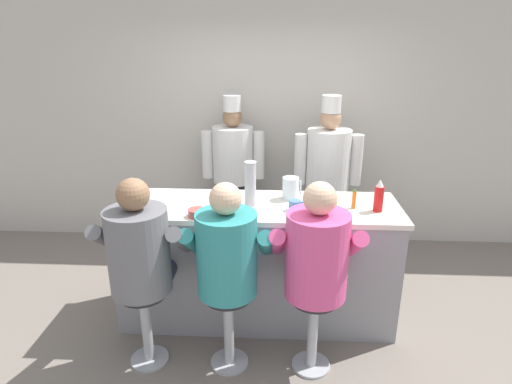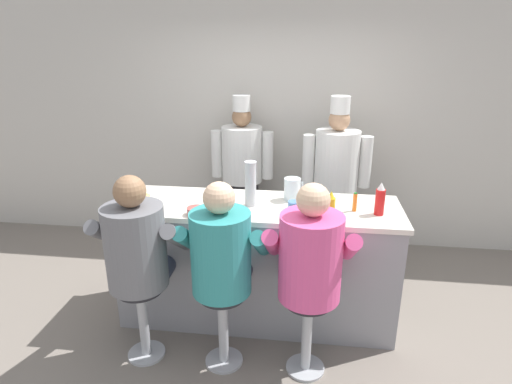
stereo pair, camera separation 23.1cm
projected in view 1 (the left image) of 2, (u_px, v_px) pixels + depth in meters
name	position (u px, v px, depth m)	size (l,w,h in m)	color
ground_plane	(255.00, 340.00, 3.44)	(20.00, 20.00, 0.00)	slate
wall_back	(264.00, 127.00, 4.80)	(10.00, 0.06, 2.70)	beige
diner_counter	(257.00, 261.00, 3.60)	(2.28, 0.70, 1.03)	gray
ketchup_bottle_red	(379.00, 196.00, 3.26)	(0.07, 0.07, 0.26)	red
mustard_bottle_yellow	(333.00, 206.00, 3.10)	(0.06, 0.06, 0.24)	yellow
hot_sauce_bottle_orange	(354.00, 200.00, 3.33)	(0.03, 0.03, 0.15)	orange
water_pitcher_clear	(291.00, 188.00, 3.52)	(0.16, 0.14, 0.18)	silver
breakfast_plate	(141.00, 201.00, 3.47)	(0.26, 0.26, 0.05)	white
cereal_bowl	(197.00, 213.00, 3.19)	(0.14, 0.14, 0.06)	#B24C47
coffee_mug_blue	(295.00, 205.00, 3.29)	(0.14, 0.09, 0.08)	#4C7AB2
cup_stack_steel	(250.00, 184.00, 3.34)	(0.10, 0.10, 0.36)	#B7BABF
diner_seated_grey	(141.00, 254.00, 2.96)	(0.64, 0.64, 1.44)	#B2B5BA
diner_seated_teal	(228.00, 257.00, 2.93)	(0.63, 0.62, 1.42)	#B2B5BA
diner_seated_pink	(316.00, 258.00, 2.90)	(0.64, 0.63, 1.44)	#B2B5BA
cook_in_whites_near	(233.00, 168.00, 4.67)	(0.68, 0.43, 1.74)	#232328
cook_in_whites_far	(327.00, 173.00, 4.41)	(0.69, 0.44, 1.77)	#232328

